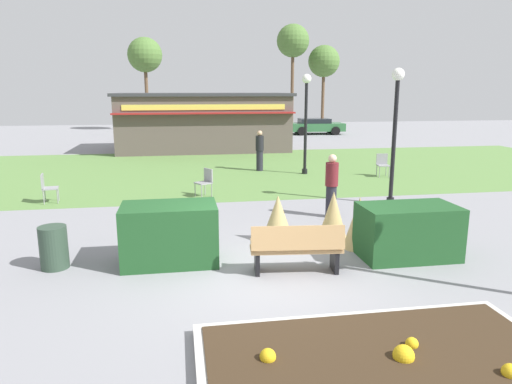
{
  "coord_description": "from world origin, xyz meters",
  "views": [
    {
      "loc": [
        -1.41,
        -8.0,
        3.33
      ],
      "look_at": [
        0.27,
        2.09,
        1.09
      ],
      "focal_mm": 32.78,
      "sensor_mm": 36.0,
      "label": 1
    }
  ],
  "objects_px": {
    "parked_car_west_slot": "(169,128)",
    "parked_car_center_slot": "(243,127)",
    "lamppost_mid": "(395,120)",
    "person_strolling": "(332,185)",
    "person_standing": "(260,150)",
    "lamppost_far": "(306,112)",
    "cafe_chair_center": "(383,163)",
    "trash_bin": "(54,247)",
    "tree_center_bg": "(324,62)",
    "food_kiosk": "(203,121)",
    "park_bench": "(297,248)",
    "tree_right_bg": "(145,56)",
    "tree_left_bg": "(293,42)",
    "parked_car_east_slot": "(316,126)",
    "cafe_chair_east": "(47,186)",
    "cafe_chair_west": "(206,180)"
  },
  "relations": [
    {
      "from": "trash_bin",
      "to": "cafe_chair_center",
      "type": "distance_m",
      "value": 13.11
    },
    {
      "from": "cafe_chair_east",
      "to": "tree_left_bg",
      "type": "xyz_separation_m",
      "value": [
        13.98,
        26.42,
        6.87
      ]
    },
    {
      "from": "tree_left_bg",
      "to": "tree_center_bg",
      "type": "height_order",
      "value": "tree_left_bg"
    },
    {
      "from": "park_bench",
      "to": "tree_right_bg",
      "type": "relative_size",
      "value": 0.23
    },
    {
      "from": "tree_left_bg",
      "to": "person_standing",
      "type": "bearing_deg",
      "value": -107.11
    },
    {
      "from": "lamppost_mid",
      "to": "food_kiosk",
      "type": "relative_size",
      "value": 0.41
    },
    {
      "from": "parked_car_east_slot",
      "to": "tree_center_bg",
      "type": "distance_m",
      "value": 8.83
    },
    {
      "from": "trash_bin",
      "to": "food_kiosk",
      "type": "relative_size",
      "value": 0.09
    },
    {
      "from": "person_strolling",
      "to": "lamppost_mid",
      "type": "bearing_deg",
      "value": -19.71
    },
    {
      "from": "lamppost_mid",
      "to": "food_kiosk",
      "type": "distance_m",
      "value": 14.86
    },
    {
      "from": "food_kiosk",
      "to": "tree_center_bg",
      "type": "xyz_separation_m",
      "value": [
        11.67,
        14.89,
        4.21
      ]
    },
    {
      "from": "trash_bin",
      "to": "cafe_chair_west",
      "type": "height_order",
      "value": "cafe_chair_west"
    },
    {
      "from": "park_bench",
      "to": "lamppost_far",
      "type": "distance_m",
      "value": 10.8
    },
    {
      "from": "parked_car_west_slot",
      "to": "lamppost_mid",
      "type": "bearing_deg",
      "value": -72.89
    },
    {
      "from": "trash_bin",
      "to": "cafe_chair_east",
      "type": "relative_size",
      "value": 0.92
    },
    {
      "from": "tree_center_bg",
      "to": "person_standing",
      "type": "bearing_deg",
      "value": -113.45
    },
    {
      "from": "person_strolling",
      "to": "person_standing",
      "type": "relative_size",
      "value": 1.0
    },
    {
      "from": "trash_bin",
      "to": "tree_center_bg",
      "type": "relative_size",
      "value": 0.11
    },
    {
      "from": "parked_car_west_slot",
      "to": "parked_car_center_slot",
      "type": "height_order",
      "value": "same"
    },
    {
      "from": "lamppost_mid",
      "to": "cafe_chair_east",
      "type": "height_order",
      "value": "lamppost_mid"
    },
    {
      "from": "person_standing",
      "to": "food_kiosk",
      "type": "bearing_deg",
      "value": 41.02
    },
    {
      "from": "parked_car_center_slot",
      "to": "food_kiosk",
      "type": "bearing_deg",
      "value": -112.65
    },
    {
      "from": "lamppost_far",
      "to": "cafe_chair_center",
      "type": "relative_size",
      "value": 4.43
    },
    {
      "from": "lamppost_far",
      "to": "parked_car_west_slot",
      "type": "height_order",
      "value": "lamppost_far"
    },
    {
      "from": "cafe_chair_center",
      "to": "parked_car_west_slot",
      "type": "distance_m",
      "value": 19.84
    },
    {
      "from": "person_standing",
      "to": "parked_car_center_slot",
      "type": "xyz_separation_m",
      "value": [
        1.5,
        15.79,
        -0.22
      ]
    },
    {
      "from": "lamppost_mid",
      "to": "lamppost_far",
      "type": "xyz_separation_m",
      "value": [
        -1.16,
        5.42,
        0.0
      ]
    },
    {
      "from": "cafe_chair_west",
      "to": "cafe_chair_center",
      "type": "relative_size",
      "value": 1.0
    },
    {
      "from": "cafe_chair_east",
      "to": "tree_left_bg",
      "type": "bearing_deg",
      "value": 62.11
    },
    {
      "from": "cafe_chair_east",
      "to": "tree_center_bg",
      "type": "bearing_deg",
      "value": 57.87
    },
    {
      "from": "cafe_chair_east",
      "to": "cafe_chair_west",
      "type": "bearing_deg",
      "value": 1.49
    },
    {
      "from": "lamppost_far",
      "to": "tree_left_bg",
      "type": "distance_m",
      "value": 23.88
    },
    {
      "from": "food_kiosk",
      "to": "parked_car_west_slot",
      "type": "bearing_deg",
      "value": 104.36
    },
    {
      "from": "person_strolling",
      "to": "cafe_chair_east",
      "type": "bearing_deg",
      "value": 113.9
    },
    {
      "from": "lamppost_mid",
      "to": "cafe_chair_center",
      "type": "relative_size",
      "value": 4.43
    },
    {
      "from": "lamppost_far",
      "to": "person_strolling",
      "type": "xyz_separation_m",
      "value": [
        -1.06,
        -6.51,
        -1.63
      ]
    },
    {
      "from": "food_kiosk",
      "to": "parked_car_center_slot",
      "type": "height_order",
      "value": "food_kiosk"
    },
    {
      "from": "person_strolling",
      "to": "parked_car_center_slot",
      "type": "bearing_deg",
      "value": 41.95
    },
    {
      "from": "parked_car_east_slot",
      "to": "tree_left_bg",
      "type": "height_order",
      "value": "tree_left_bg"
    },
    {
      "from": "trash_bin",
      "to": "cafe_chair_center",
      "type": "bearing_deg",
      "value": 38.29
    },
    {
      "from": "trash_bin",
      "to": "parked_car_west_slot",
      "type": "xyz_separation_m",
      "value": [
        1.74,
        26.02,
        0.23
      ]
    },
    {
      "from": "lamppost_mid",
      "to": "parked_car_west_slot",
      "type": "relative_size",
      "value": 0.9
    },
    {
      "from": "trash_bin",
      "to": "parked_car_center_slot",
      "type": "height_order",
      "value": "parked_car_center_slot"
    },
    {
      "from": "cafe_chair_center",
      "to": "parked_car_east_slot",
      "type": "bearing_deg",
      "value": 81.72
    },
    {
      "from": "cafe_chair_west",
      "to": "tree_left_bg",
      "type": "relative_size",
      "value": 0.1
    },
    {
      "from": "lamppost_mid",
      "to": "person_strolling",
      "type": "height_order",
      "value": "lamppost_mid"
    },
    {
      "from": "parked_car_west_slot",
      "to": "parked_car_center_slot",
      "type": "distance_m",
      "value": 5.52
    },
    {
      "from": "tree_right_bg",
      "to": "lamppost_mid",
      "type": "bearing_deg",
      "value": -72.72
    },
    {
      "from": "lamppost_mid",
      "to": "trash_bin",
      "type": "bearing_deg",
      "value": -156.31
    },
    {
      "from": "lamppost_far",
      "to": "person_standing",
      "type": "distance_m",
      "value": 2.56
    }
  ]
}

